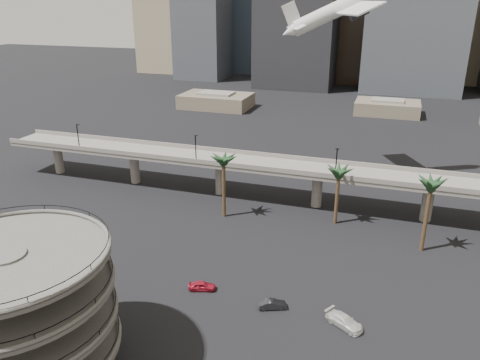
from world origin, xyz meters
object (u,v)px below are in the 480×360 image
(parking_ramp, at_px, (15,304))
(car_c, at_px, (344,321))
(car_b, at_px, (272,304))
(car_a, at_px, (202,286))
(airborne_jet, at_px, (349,4))
(overpass, at_px, (267,168))

(parking_ramp, distance_m, car_c, 41.20)
(parking_ramp, relative_size, car_c, 4.07)
(car_c, bearing_deg, car_b, 116.18)
(car_a, bearing_deg, airborne_jet, -29.93)
(parking_ramp, bearing_deg, overpass, 77.57)
(airborne_jet, xyz_separation_m, car_c, (8.60, -54.46, -39.78))
(car_c, bearing_deg, parking_ramp, 150.99)
(car_b, xyz_separation_m, car_c, (10.24, -0.69, 0.12))
(overpass, xyz_separation_m, airborne_jet, (12.87, 16.15, 33.24))
(car_a, xyz_separation_m, car_b, (11.38, -1.05, -0.03))
(overpass, distance_m, car_c, 44.40)
(airborne_jet, relative_size, car_a, 6.86)
(airborne_jet, bearing_deg, car_c, -107.81)
(overpass, bearing_deg, car_c, -60.74)
(parking_ramp, xyz_separation_m, car_b, (24.22, 21.37, -9.16))
(parking_ramp, height_order, overpass, parking_ramp)
(overpass, distance_m, airborne_jet, 39.13)
(airborne_jet, height_order, car_c, airborne_jet)
(parking_ramp, xyz_separation_m, airborne_jet, (25.87, 75.15, 30.74))
(parking_ramp, height_order, car_a, parking_ramp)
(parking_ramp, xyz_separation_m, overpass, (13.00, 59.00, -2.50))
(parking_ramp, relative_size, airborne_jet, 0.78)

